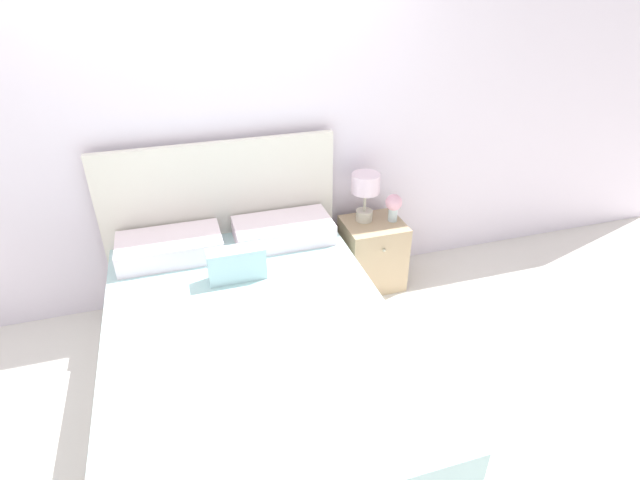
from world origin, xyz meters
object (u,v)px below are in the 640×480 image
Objects in this scene: nightstand at (372,253)px; flower_vase at (394,205)px; table_lamp at (365,189)px; bed at (252,347)px.

nightstand is 2.51× the size of flower_vase.
table_lamp is 1.74× the size of flower_vase.
bed is 4.12× the size of nightstand.
nightstand is at bearing 36.46° from bed.
flower_vase is at bearing 32.85° from bed.
bed is 10.33× the size of flower_vase.
bed reaches higher than nightstand.
bed is at bearing -139.90° from table_lamp.
table_lamp is at bearing 130.50° from nightstand.
flower_vase reaches higher than nightstand.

